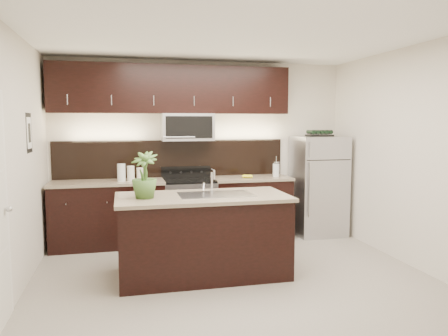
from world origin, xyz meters
name	(u,v)px	position (x,y,z in m)	size (l,w,h in m)	color
ground	(233,279)	(0.00, 0.00, 0.00)	(4.50, 4.50, 0.00)	gray
room_walls	(225,129)	(-0.11, -0.04, 1.70)	(4.52, 4.02, 2.71)	beige
counter_run	(175,211)	(-0.46, 1.69, 0.47)	(3.51, 0.65, 0.94)	black
upper_fixtures	(175,97)	(-0.43, 1.84, 2.14)	(3.49, 0.40, 1.66)	black
island	(203,235)	(-0.31, 0.20, 0.47)	(1.96, 0.96, 0.94)	black
sink_faucet	(215,193)	(-0.16, 0.21, 0.96)	(0.84, 0.50, 0.28)	silver
refrigerator	(318,186)	(1.80, 1.63, 0.78)	(0.75, 0.68, 1.55)	#B2B2B7
wine_rack	(319,134)	(1.80, 1.63, 1.60)	(0.38, 0.24, 0.09)	black
plant	(144,175)	(-0.97, 0.17, 1.20)	(0.29, 0.29, 0.51)	#3D6127
canisters	(128,173)	(-1.12, 1.67, 1.05)	(0.37, 0.18, 0.25)	silver
french_press	(276,169)	(1.10, 1.64, 1.05)	(0.11, 0.11, 0.30)	silver
bananas	(245,176)	(0.59, 1.61, 0.97)	(0.17, 0.13, 0.05)	yellow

